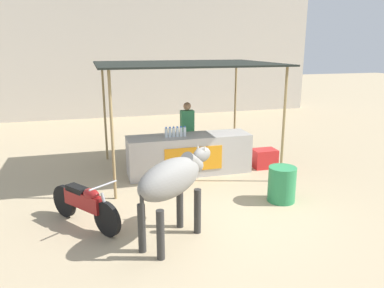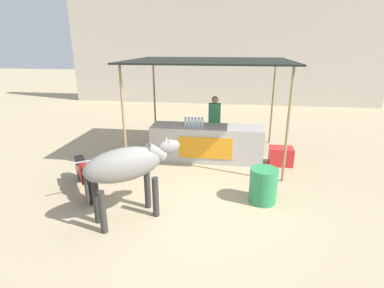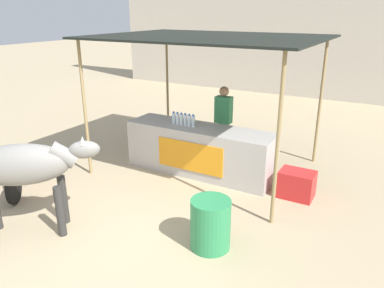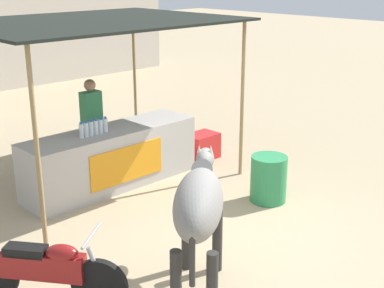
{
  "view_description": "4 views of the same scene",
  "coord_description": "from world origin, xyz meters",
  "px_view_note": "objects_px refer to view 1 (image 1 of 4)",
  "views": [
    {
      "loc": [
        -2.31,
        -6.29,
        3.07
      ],
      "look_at": [
        -0.22,
        1.18,
        1.02
      ],
      "focal_mm": 35.0,
      "sensor_mm": 36.0,
      "label": 1
    },
    {
      "loc": [
        0.67,
        -5.56,
        3.08
      ],
      "look_at": [
        -0.21,
        0.78,
        0.92
      ],
      "focal_mm": 28.0,
      "sensor_mm": 36.0,
      "label": 2
    },
    {
      "loc": [
        3.32,
        -3.96,
        3.12
      ],
      "look_at": [
        0.46,
        1.08,
        1.04
      ],
      "focal_mm": 35.0,
      "sensor_mm": 36.0,
      "label": 3
    },
    {
      "loc": [
        -4.79,
        -4.58,
        3.43
      ],
      "look_at": [
        0.37,
        0.71,
        0.98
      ],
      "focal_mm": 50.0,
      "sensor_mm": 36.0,
      "label": 4
    }
  ],
  "objects_px": {
    "cooler_box": "(264,158)",
    "water_barrel": "(282,184)",
    "cow": "(173,180)",
    "motorcycle_parked": "(85,203)",
    "stall_counter": "(189,154)",
    "vendor_behind_counter": "(187,133)"
  },
  "relations": [
    {
      "from": "stall_counter",
      "to": "vendor_behind_counter",
      "type": "relative_size",
      "value": 1.82
    },
    {
      "from": "stall_counter",
      "to": "cow",
      "type": "xyz_separation_m",
      "value": [
        -1.11,
        -3.12,
        0.55
      ]
    },
    {
      "from": "water_barrel",
      "to": "cow",
      "type": "bearing_deg",
      "value": -158.91
    },
    {
      "from": "water_barrel",
      "to": "cow",
      "type": "relative_size",
      "value": 0.44
    },
    {
      "from": "cooler_box",
      "to": "cow",
      "type": "bearing_deg",
      "value": -135.77
    },
    {
      "from": "vendor_behind_counter",
      "to": "motorcycle_parked",
      "type": "xyz_separation_m",
      "value": [
        -2.63,
        -2.97,
        -0.42
      ]
    },
    {
      "from": "vendor_behind_counter",
      "to": "cooler_box",
      "type": "bearing_deg",
      "value": -24.84
    },
    {
      "from": "stall_counter",
      "to": "cow",
      "type": "bearing_deg",
      "value": -109.68
    },
    {
      "from": "cow",
      "to": "motorcycle_parked",
      "type": "relative_size",
      "value": 1.09
    },
    {
      "from": "vendor_behind_counter",
      "to": "cooler_box",
      "type": "distance_m",
      "value": 2.11
    },
    {
      "from": "cooler_box",
      "to": "cow",
      "type": "height_order",
      "value": "cow"
    },
    {
      "from": "vendor_behind_counter",
      "to": "water_barrel",
      "type": "height_order",
      "value": "vendor_behind_counter"
    },
    {
      "from": "cooler_box",
      "to": "cow",
      "type": "xyz_separation_m",
      "value": [
        -3.1,
        -3.02,
        0.79
      ]
    },
    {
      "from": "stall_counter",
      "to": "water_barrel",
      "type": "xyz_separation_m",
      "value": [
        1.34,
        -2.17,
        -0.12
      ]
    },
    {
      "from": "stall_counter",
      "to": "motorcycle_parked",
      "type": "relative_size",
      "value": 2.01
    },
    {
      "from": "cooler_box",
      "to": "motorcycle_parked",
      "type": "relative_size",
      "value": 0.4
    },
    {
      "from": "stall_counter",
      "to": "motorcycle_parked",
      "type": "xyz_separation_m",
      "value": [
        -2.48,
        -2.22,
        -0.05
      ]
    },
    {
      "from": "water_barrel",
      "to": "cow",
      "type": "height_order",
      "value": "cow"
    },
    {
      "from": "vendor_behind_counter",
      "to": "motorcycle_parked",
      "type": "height_order",
      "value": "vendor_behind_counter"
    },
    {
      "from": "water_barrel",
      "to": "motorcycle_parked",
      "type": "bearing_deg",
      "value": -179.23
    },
    {
      "from": "cooler_box",
      "to": "water_barrel",
      "type": "height_order",
      "value": "water_barrel"
    },
    {
      "from": "motorcycle_parked",
      "to": "water_barrel",
      "type": "bearing_deg",
      "value": 0.77
    }
  ]
}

